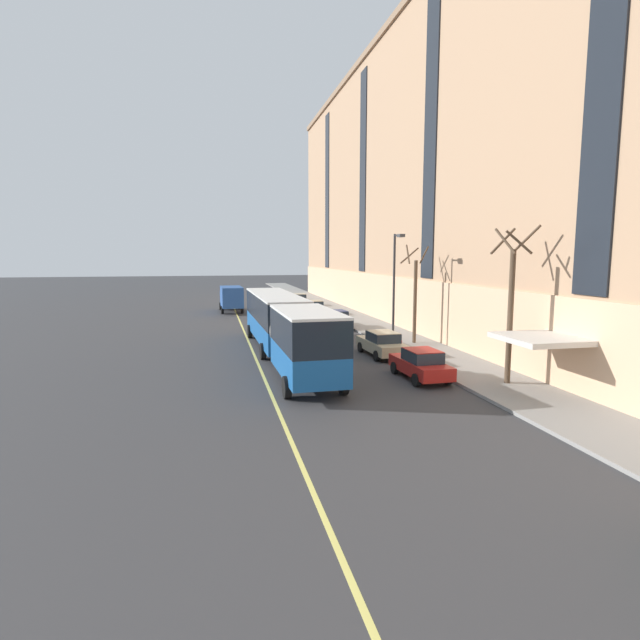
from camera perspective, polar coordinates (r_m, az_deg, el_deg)
ground_plane at (r=27.61m, az=-2.24°, el=-5.69°), size 260.00×260.00×0.00m
sidewalk at (r=33.05m, az=12.35°, el=-3.53°), size 4.21×160.00×0.15m
apartment_facade at (r=34.96m, az=28.03°, el=18.37°), size 15.20×110.00×26.83m
city_bus at (r=30.32m, az=-4.18°, el=-0.42°), size 3.29×20.12×3.68m
parked_car_navy_0 at (r=42.95m, az=1.83°, el=0.10°), size 2.12×4.48×1.56m
parked_car_champagne_1 at (r=31.36m, az=7.09°, el=-2.69°), size 2.10×4.77×1.56m
parked_car_champagne_3 at (r=52.22m, az=-0.64°, el=1.41°), size 1.98×4.51×1.56m
parked_car_champagne_4 at (r=61.49m, az=-2.44°, el=2.31°), size 2.05×4.57×1.56m
parked_car_red_6 at (r=25.84m, az=11.44°, el=-4.97°), size 2.01×4.34×1.56m
box_truck at (r=55.78m, az=-10.12°, el=2.56°), size 2.50×6.94×2.86m
street_tree_mid_block at (r=25.25m, az=20.97°, el=1.78°), size 1.90×1.80×7.50m
street_tree_far_uptown at (r=35.36m, az=10.78°, el=2.86°), size 1.63×1.58×6.84m
street_lamp at (r=34.13m, az=8.59°, el=4.73°), size 0.36×1.48×7.52m
fire_hydrant at (r=33.27m, az=9.13°, el=-2.65°), size 0.42×0.24×0.72m
lane_centerline at (r=30.24m, az=-7.27°, el=-4.57°), size 0.16×140.00×0.01m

